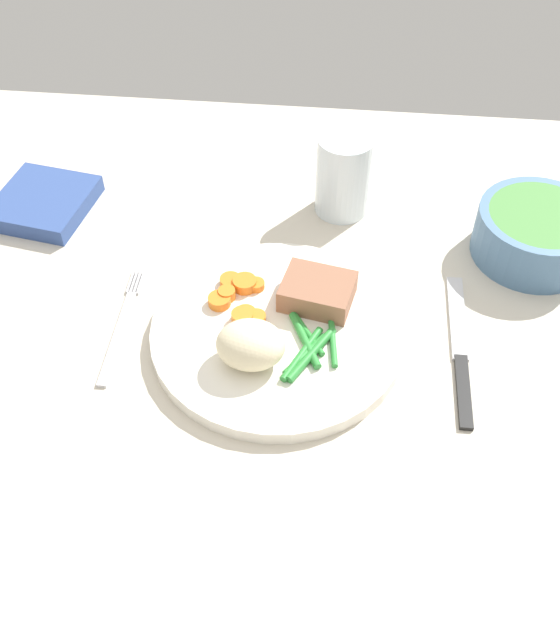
{
  "coord_description": "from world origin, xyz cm",
  "views": [
    {
      "loc": [
        5.42,
        -50.99,
        60.68
      ],
      "look_at": [
        0.21,
        0.21,
        4.6
      ],
      "focal_mm": 41.67,
      "sensor_mm": 36.0,
      "label": 1
    }
  ],
  "objects_px": {
    "knife": "(460,351)",
    "water_glass": "(343,180)",
    "salad_bowl": "(537,232)",
    "napkin": "(44,203)",
    "meat_portion": "(318,291)",
    "fork": "(122,325)",
    "dinner_plate": "(280,332)"
  },
  "relations": [
    {
      "from": "knife",
      "to": "water_glass",
      "type": "relative_size",
      "value": 2.02
    },
    {
      "from": "salad_bowl",
      "to": "napkin",
      "type": "height_order",
      "value": "salad_bowl"
    },
    {
      "from": "knife",
      "to": "salad_bowl",
      "type": "distance_m",
      "value": 0.19
    },
    {
      "from": "knife",
      "to": "meat_portion",
      "type": "bearing_deg",
      "value": 164.64
    },
    {
      "from": "fork",
      "to": "water_glass",
      "type": "bearing_deg",
      "value": 45.53
    },
    {
      "from": "meat_portion",
      "to": "water_glass",
      "type": "xyz_separation_m",
      "value": [
        0.02,
        0.18,
        0.01
      ]
    },
    {
      "from": "meat_portion",
      "to": "salad_bowl",
      "type": "height_order",
      "value": "salad_bowl"
    },
    {
      "from": "dinner_plate",
      "to": "water_glass",
      "type": "xyz_separation_m",
      "value": [
        0.05,
        0.22,
        0.04
      ]
    },
    {
      "from": "meat_portion",
      "to": "water_glass",
      "type": "distance_m",
      "value": 0.18
    },
    {
      "from": "salad_bowl",
      "to": "knife",
      "type": "bearing_deg",
      "value": -119.29
    },
    {
      "from": "fork",
      "to": "napkin",
      "type": "bearing_deg",
      "value": 128.54
    },
    {
      "from": "water_glass",
      "to": "salad_bowl",
      "type": "distance_m",
      "value": 0.23
    },
    {
      "from": "dinner_plate",
      "to": "knife",
      "type": "bearing_deg",
      "value": -0.87
    },
    {
      "from": "salad_bowl",
      "to": "napkin",
      "type": "distance_m",
      "value": 0.59
    },
    {
      "from": "knife",
      "to": "salad_bowl",
      "type": "relative_size",
      "value": 1.48
    },
    {
      "from": "knife",
      "to": "dinner_plate",
      "type": "bearing_deg",
      "value": -179.84
    },
    {
      "from": "fork",
      "to": "knife",
      "type": "distance_m",
      "value": 0.36
    },
    {
      "from": "knife",
      "to": "fork",
      "type": "bearing_deg",
      "value": -179.01
    },
    {
      "from": "meat_portion",
      "to": "fork",
      "type": "height_order",
      "value": "meat_portion"
    },
    {
      "from": "knife",
      "to": "napkin",
      "type": "bearing_deg",
      "value": 160.86
    },
    {
      "from": "meat_portion",
      "to": "water_glass",
      "type": "relative_size",
      "value": 0.73
    },
    {
      "from": "napkin",
      "to": "water_glass",
      "type": "bearing_deg",
      "value": 6.17
    },
    {
      "from": "knife",
      "to": "water_glass",
      "type": "bearing_deg",
      "value": 121.88
    },
    {
      "from": "meat_portion",
      "to": "knife",
      "type": "xyz_separation_m",
      "value": [
        0.15,
        -0.04,
        -0.03
      ]
    },
    {
      "from": "meat_portion",
      "to": "salad_bowl",
      "type": "distance_m",
      "value": 0.27
    },
    {
      "from": "salad_bowl",
      "to": "dinner_plate",
      "type": "bearing_deg",
      "value": -150.2
    },
    {
      "from": "meat_portion",
      "to": "fork",
      "type": "relative_size",
      "value": 0.44
    },
    {
      "from": "meat_portion",
      "to": "dinner_plate",
      "type": "bearing_deg",
      "value": -130.6
    },
    {
      "from": "fork",
      "to": "meat_portion",
      "type": "bearing_deg",
      "value": 12.83
    },
    {
      "from": "napkin",
      "to": "salad_bowl",
      "type": "bearing_deg",
      "value": -2.06
    },
    {
      "from": "dinner_plate",
      "to": "water_glass",
      "type": "bearing_deg",
      "value": 76.19
    },
    {
      "from": "meat_portion",
      "to": "knife",
      "type": "bearing_deg",
      "value": -16.4
    }
  ]
}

